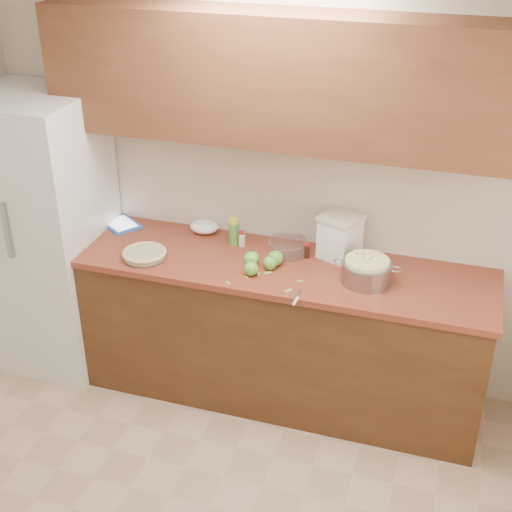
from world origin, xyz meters
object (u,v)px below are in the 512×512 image
(pie, at_px, (144,254))
(tablet, at_px, (121,224))
(colander, at_px, (367,271))
(flour_canister, at_px, (340,236))

(pie, bearing_deg, tablet, 133.64)
(pie, height_order, tablet, pie)
(colander, relative_size, flour_canister, 1.34)
(pie, relative_size, flour_canister, 0.96)
(flour_canister, relative_size, tablet, 0.93)
(colander, bearing_deg, flour_canister, 130.09)
(tablet, bearing_deg, pie, -11.37)
(pie, height_order, flour_canister, flour_canister)
(pie, xyz_separation_m, colander, (1.29, 0.12, 0.04))
(pie, bearing_deg, flour_canister, 18.25)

